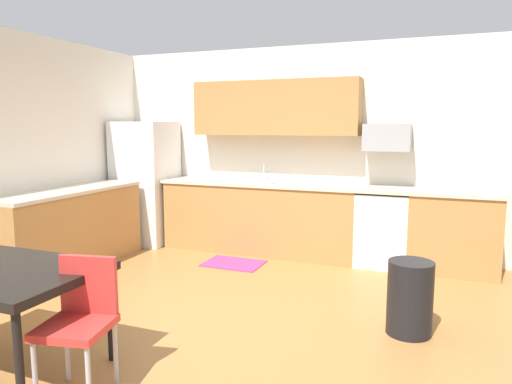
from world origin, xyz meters
The scene contains 16 objects.
ground_plane centered at (0.00, 0.00, 0.00)m, with size 12.00×12.00×0.00m, color #9E6B38.
wall_back centered at (0.00, 2.65, 1.35)m, with size 5.80×0.10×2.70m, color silver.
cabinet_run_back centered at (-0.46, 2.30, 0.45)m, with size 2.58×0.60×0.90m, color #AD7A42.
cabinet_run_back_right centered at (1.91, 2.30, 0.45)m, with size 0.97×0.60×0.90m, color #AD7A42.
cabinet_run_left centered at (-2.30, 0.80, 0.45)m, with size 0.60×2.00×0.90m, color #AD7A42.
countertop_back centered at (0.00, 2.30, 0.92)m, with size 4.80×0.64×0.04m, color beige.
countertop_left centered at (-2.30, 0.80, 0.92)m, with size 0.64×2.00×0.04m, color beige.
upper_cabinets_back centered at (-0.30, 2.43, 1.90)m, with size 2.20×0.34×0.70m, color #AD7A42.
refrigerator centered at (-2.18, 2.22, 0.86)m, with size 0.76×0.70×1.73m, color white.
oven_range centered at (1.13, 2.30, 0.46)m, with size 0.60×0.60×0.91m.
microwave centered at (1.13, 2.40, 1.53)m, with size 0.54×0.36×0.32m, color #9EA0A5.
sink_basin centered at (-0.47, 2.30, 0.88)m, with size 0.48×0.40×0.14m, color #A5A8AD.
sink_faucet centered at (-0.47, 2.48, 1.04)m, with size 0.02×0.02×0.24m, color #B2B5BA.
chair_near_table centered at (-0.29, -1.23, 0.50)m, with size 0.47×0.47×0.85m.
trash_bin centered at (1.57, 0.40, 0.30)m, with size 0.36×0.36×0.60m, color black.
floor_mat centered at (-0.55, 1.65, 0.01)m, with size 0.70×0.50×0.01m, color #CC3372.
Camera 1 is at (1.75, -3.43, 1.67)m, focal length 33.10 mm.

